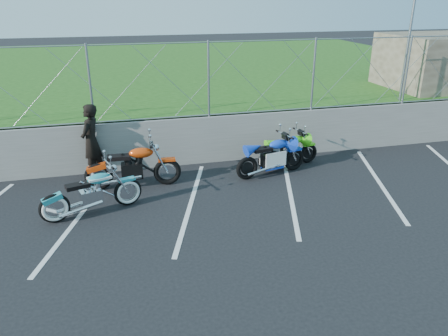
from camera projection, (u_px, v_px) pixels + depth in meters
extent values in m
plane|color=black|center=(200.00, 224.00, 8.95)|extent=(90.00, 90.00, 0.00)
cube|color=slate|center=(174.00, 142.00, 11.86)|extent=(30.00, 0.22, 1.30)
cube|color=#204C14|center=(143.00, 78.00, 20.85)|extent=(30.00, 20.00, 1.30)
cylinder|color=gray|center=(169.00, 43.00, 10.89)|extent=(28.00, 0.03, 0.03)
cylinder|color=gray|center=(172.00, 117.00, 11.60)|extent=(28.00, 0.03, 0.03)
cylinder|color=gray|center=(407.00, 51.00, 13.09)|extent=(0.08, 0.08, 3.00)
cube|color=silver|center=(80.00, 216.00, 9.29)|extent=(1.49, 4.31, 0.01)
cube|color=silver|center=(191.00, 203.00, 9.85)|extent=(1.49, 4.31, 0.01)
cube|color=silver|center=(290.00, 192.00, 10.40)|extent=(1.49, 4.31, 0.01)
cube|color=silver|center=(379.00, 182.00, 10.96)|extent=(1.49, 4.31, 0.01)
torus|color=black|center=(55.00, 208.00, 8.91)|extent=(0.64, 0.28, 0.63)
torus|color=black|center=(128.00, 192.00, 9.66)|extent=(0.64, 0.28, 0.63)
cube|color=silver|center=(91.00, 197.00, 9.25)|extent=(0.50, 0.39, 0.33)
ellipsoid|color=teal|center=(99.00, 178.00, 9.21)|extent=(0.55, 0.37, 0.22)
cube|color=black|center=(78.00, 186.00, 9.02)|extent=(0.53, 0.36, 0.09)
cube|color=teal|center=(127.00, 179.00, 9.55)|extent=(0.39, 0.24, 0.06)
cylinder|color=silver|center=(108.00, 163.00, 9.20)|extent=(0.23, 0.67, 0.03)
torus|color=black|center=(99.00, 177.00, 10.41)|extent=(0.68, 0.16, 0.67)
torus|color=black|center=(167.00, 172.00, 10.70)|extent=(0.68, 0.16, 0.67)
cube|color=black|center=(132.00, 170.00, 10.52)|extent=(0.52, 0.33, 0.37)
ellipsoid|color=#CB3B0B|center=(141.00, 153.00, 10.40)|extent=(0.59, 0.30, 0.25)
cube|color=black|center=(119.00, 157.00, 10.33)|extent=(0.56, 0.29, 0.10)
cube|color=#CB3B0B|center=(167.00, 160.00, 10.59)|extent=(0.42, 0.19, 0.07)
cylinder|color=silver|center=(150.00, 142.00, 10.34)|extent=(0.07, 0.78, 0.03)
torus|color=black|center=(267.00, 160.00, 11.63)|extent=(0.56, 0.19, 0.55)
torus|color=black|center=(308.00, 153.00, 12.13)|extent=(0.56, 0.19, 0.55)
cube|color=black|center=(288.00, 153.00, 11.84)|extent=(0.46, 0.33, 0.31)
ellipsoid|color=#56E81D|center=(295.00, 140.00, 11.78)|extent=(0.52, 0.30, 0.21)
cube|color=black|center=(281.00, 144.00, 11.64)|extent=(0.49, 0.30, 0.08)
cube|color=#56E81D|center=(309.00, 144.00, 12.03)|extent=(0.37, 0.20, 0.06)
cylinder|color=silver|center=(300.00, 131.00, 11.76)|extent=(0.14, 0.66, 0.03)
torus|color=black|center=(247.00, 168.00, 11.02)|extent=(0.61, 0.23, 0.60)
torus|color=black|center=(294.00, 159.00, 11.60)|extent=(0.61, 0.23, 0.60)
cube|color=black|center=(270.00, 160.00, 11.26)|extent=(0.51, 0.37, 0.34)
ellipsoid|color=blue|center=(278.00, 144.00, 11.21)|extent=(0.57, 0.35, 0.23)
cube|color=black|center=(262.00, 149.00, 11.03)|extent=(0.54, 0.34, 0.09)
cube|color=blue|center=(295.00, 149.00, 11.50)|extent=(0.41, 0.23, 0.06)
cylinder|color=silver|center=(285.00, 135.00, 11.19)|extent=(0.17, 0.72, 0.03)
imported|color=black|center=(91.00, 141.00, 10.98)|extent=(0.69, 0.81, 1.89)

